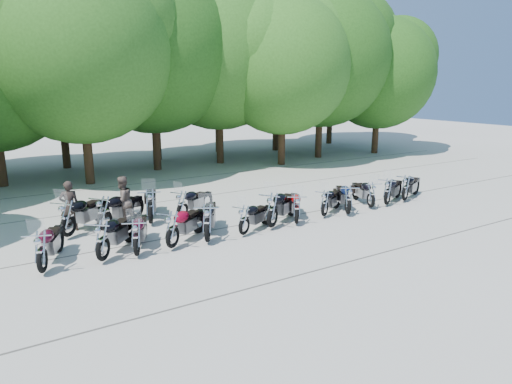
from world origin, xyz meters
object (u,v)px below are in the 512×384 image
motorcycle_13 (67,217)px  motorcycle_14 (104,212)px  motorcycle_0 (41,251)px  motorcycle_9 (348,199)px  motorcycle_16 (182,204)px  motorcycle_8 (325,203)px  motorcycle_12 (406,187)px  motorcycle_10 (371,194)px  motorcycle_5 (244,219)px  motorcycle_2 (136,236)px  motorcycle_1 (102,240)px  rider_1 (122,201)px  motorcycle_11 (388,191)px  motorcycle_15 (150,205)px  motorcycle_3 (172,228)px  motorcycle_4 (207,222)px  rider_0 (70,206)px  motorcycle_7 (297,208)px

motorcycle_13 → motorcycle_14: motorcycle_13 is taller
motorcycle_0 → motorcycle_9: size_ratio=1.02×
motorcycle_0 → motorcycle_16: size_ratio=1.07×
motorcycle_8 → motorcycle_12: size_ratio=0.91×
motorcycle_10 → motorcycle_12: (1.99, 0.02, 0.03)m
motorcycle_9 → motorcycle_12: (3.41, 0.26, -0.01)m
motorcycle_5 → motorcycle_2: bearing=61.8°
motorcycle_1 → motorcycle_5: size_ratio=1.16×
motorcycle_8 → rider_1: bearing=33.1°
motorcycle_2 → motorcycle_14: (-0.20, 2.76, 0.06)m
motorcycle_8 → motorcycle_11: 3.18m
motorcycle_12 → motorcycle_1: bearing=66.2°
motorcycle_13 → motorcycle_14: (1.14, 0.04, -0.01)m
rider_1 → motorcycle_9: bearing=131.4°
motorcycle_10 → motorcycle_16: (-6.88, 2.41, 0.01)m
motorcycle_1 → motorcycle_8: bearing=-138.0°
motorcycle_13 → motorcycle_1: bearing=146.9°
motorcycle_0 → motorcycle_14: bearing=-107.9°
motorcycle_0 → motorcycle_15: bearing=-123.4°
motorcycle_9 → motorcycle_12: size_ratio=1.01×
motorcycle_0 → motorcycle_3: size_ratio=0.99×
motorcycle_4 → motorcycle_9: motorcycle_4 is taller
motorcycle_3 → rider_0: (-2.21, 3.48, 0.19)m
motorcycle_5 → motorcycle_10: motorcycle_10 is taller
motorcycle_10 → motorcycle_14: (-9.58, 2.51, 0.09)m
motorcycle_5 → motorcycle_12: 7.87m
motorcycle_7 → rider_0: (-6.76, 3.45, 0.24)m
motorcycle_5 → motorcycle_1: bearing=60.6°
motorcycle_11 → motorcycle_15: 9.25m
motorcycle_9 → motorcycle_12: bearing=-145.0°
motorcycle_5 → rider_0: size_ratio=1.19×
motorcycle_11 → motorcycle_12: motorcycle_11 is taller
motorcycle_14 → motorcycle_7: bearing=-152.3°
motorcycle_7 → motorcycle_16: bearing=-6.0°
motorcycle_10 → rider_0: rider_0 is taller
motorcycle_1 → motorcycle_16: (3.39, 2.57, -0.06)m
motorcycle_15 → motorcycle_5: bearing=149.7°
motorcycle_10 → motorcycle_11: bearing=-162.4°
rider_0 → rider_1: size_ratio=1.00×
motorcycle_3 → motorcycle_11: 9.14m
motorcycle_10 → motorcycle_13: bearing=8.6°
motorcycle_10 → motorcycle_12: size_ratio=0.95×
motorcycle_4 → motorcycle_11: size_ratio=1.10×
motorcycle_9 → motorcycle_15: 7.15m
motorcycle_7 → motorcycle_15: (-4.31, 2.62, 0.10)m
motorcycle_0 → rider_1: bearing=-110.9°
motorcycle_13 → motorcycle_14: size_ratio=1.01×
motorcycle_2 → motorcycle_12: (11.36, 0.28, 0.01)m
motorcycle_12 → motorcycle_15: bearing=51.8°
rider_1 → rider_0: bearing=-31.7°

